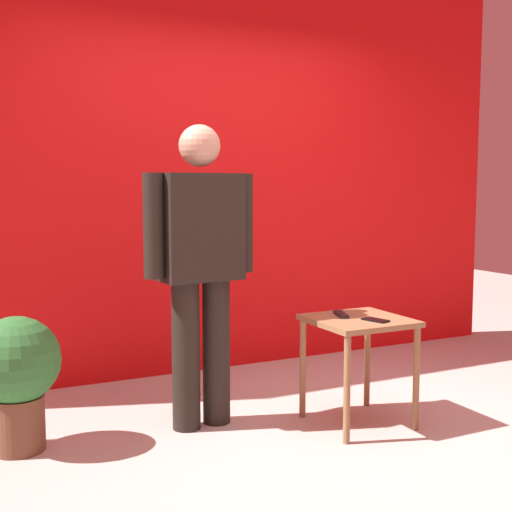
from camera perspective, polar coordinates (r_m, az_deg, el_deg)
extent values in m
plane|color=#B7B2A8|center=(3.63, 7.33, -15.56)|extent=(12.00, 12.00, 0.00)
cube|color=red|center=(4.88, -3.56, 8.31)|extent=(4.94, 0.12, 3.06)
cylinder|color=black|center=(3.71, -5.99, -8.43)|extent=(0.17, 0.17, 0.82)
cylinder|color=black|center=(3.79, -3.40, -8.10)|extent=(0.17, 0.17, 0.82)
cube|color=black|center=(3.64, -4.78, 2.47)|extent=(0.46, 0.26, 0.58)
cube|color=silver|center=(3.75, -5.58, 3.01)|extent=(0.12, 0.02, 0.49)
cube|color=#384C99|center=(3.75, -5.62, 2.75)|extent=(0.04, 0.01, 0.44)
cylinder|color=black|center=(3.53, -8.72, 2.55)|extent=(0.12, 0.12, 0.55)
cylinder|color=black|center=(3.77, -1.09, 2.83)|extent=(0.12, 0.12, 0.55)
sphere|color=tan|center=(3.64, -4.84, 9.36)|extent=(0.23, 0.23, 0.23)
cube|color=olive|center=(3.78, 8.75, -5.47)|extent=(0.51, 0.51, 0.03)
cylinder|color=olive|center=(3.54, 7.76, -11.23)|extent=(0.04, 0.04, 0.57)
cylinder|color=olive|center=(3.81, 13.50, -10.13)|extent=(0.04, 0.04, 0.57)
cylinder|color=olive|center=(3.91, 4.00, -9.54)|extent=(0.04, 0.04, 0.57)
cylinder|color=olive|center=(4.15, 9.46, -8.70)|extent=(0.04, 0.04, 0.57)
cube|color=black|center=(3.71, 10.15, -5.39)|extent=(0.11, 0.16, 0.01)
cube|color=black|center=(3.81, 7.27, -4.94)|extent=(0.09, 0.18, 0.02)
cylinder|color=brown|center=(3.67, -19.58, -13.31)|extent=(0.26, 0.26, 0.28)
sphere|color=#2D7233|center=(3.58, -19.77, -8.35)|extent=(0.44, 0.44, 0.44)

